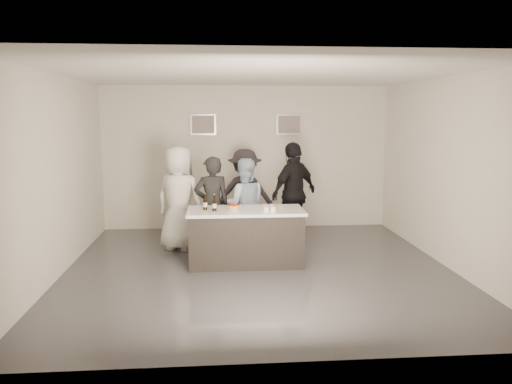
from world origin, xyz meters
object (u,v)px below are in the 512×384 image
person_main_black (212,205)px  beer_bottle_a (205,202)px  beer_bottle_b (214,203)px  person_guest_left (179,199)px  person_guest_back (245,194)px  bar_counter (246,237)px  cake (234,208)px  person_guest_right (294,193)px  person_main_blue (244,204)px

person_main_black → beer_bottle_a: bearing=69.7°
beer_bottle_b → person_guest_left: (-0.63, 1.08, -0.10)m
person_guest_left → person_guest_back: size_ratio=1.06×
bar_counter → cake: cake is taller
person_guest_back → bar_counter: bearing=92.8°
beer_bottle_b → beer_bottle_a: bearing=142.7°
beer_bottle_a → person_guest_right: bearing=37.3°
beer_bottle_a → person_main_black: size_ratio=0.15×
person_guest_right → person_guest_back: (-0.89, 0.50, -0.08)m
person_main_black → person_main_blue: person_main_black is taller
person_main_blue → person_guest_right: person_guest_right is taller
cake → beer_bottle_a: 0.47m
beer_bottle_a → person_guest_left: person_guest_left is taller
beer_bottle_b → person_guest_back: person_guest_back is taller
bar_counter → beer_bottle_b: (-0.50, -0.09, 0.58)m
beer_bottle_a → person_guest_left: (-0.48, 0.97, -0.10)m
person_main_black → person_main_blue: bearing=-174.9°
person_guest_right → beer_bottle_b: bearing=2.8°
beer_bottle_a → person_main_black: person_main_black is taller
cake → beer_bottle_a: size_ratio=0.76×
cake → person_main_blue: person_main_blue is taller
person_guest_back → person_guest_right: bearing=156.3°
person_guest_right → person_main_black: bearing=-20.1°
person_guest_right → person_main_blue: bearing=-18.6°
person_guest_back → person_guest_left: bearing=38.2°
person_guest_left → person_guest_right: 2.12m
bar_counter → person_main_black: (-0.54, 0.72, 0.40)m
beer_bottle_b → person_main_black: bearing=93.0°
bar_counter → person_main_blue: size_ratio=1.13×
cake → person_guest_left: 1.41m
bar_counter → person_guest_right: bearing=52.0°
bar_counter → person_guest_left: person_guest_left is taller
beer_bottle_a → person_main_blue: size_ratio=0.16×
cake → beer_bottle_b: 0.32m
beer_bottle_a → person_main_black: bearing=81.5°
bar_counter → beer_bottle_a: size_ratio=7.15×
bar_counter → person_guest_right: person_guest_right is taller
person_main_black → person_guest_left: (-0.58, 0.27, 0.08)m
bar_counter → cake: bearing=-160.7°
person_guest_right → bar_counter: bearing=12.4°
beer_bottle_b → person_guest_back: 1.95m
beer_bottle_a → person_guest_right: (1.62, 1.24, -0.08)m
person_main_black → person_main_blue: 0.59m
cake → bar_counter: bearing=19.3°
cake → person_guest_left: size_ratio=0.11×
person_guest_right → person_guest_left: bearing=-32.3°
bar_counter → beer_bottle_b: beer_bottle_b is taller
bar_counter → beer_bottle_a: beer_bottle_a is taller
beer_bottle_a → person_guest_left: bearing=116.3°
cake → person_main_black: bearing=114.1°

